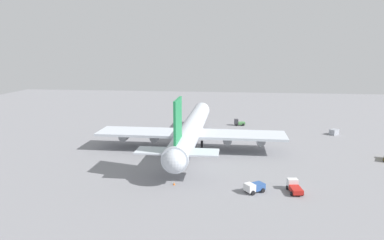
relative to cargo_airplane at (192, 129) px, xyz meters
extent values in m
plane|color=gray|center=(0.43, 0.00, -5.63)|extent=(270.05, 270.05, 0.00)
cylinder|color=silver|center=(0.43, 0.00, 0.09)|extent=(62.08, 5.93, 5.93)
sphere|color=silver|center=(31.47, 0.00, 0.09)|extent=(5.81, 5.81, 5.81)
sphere|color=silver|center=(-30.61, 0.00, 0.09)|extent=(5.04, 5.04, 5.04)
cube|color=#1E7F47|center=(-25.65, 0.00, 7.81)|extent=(8.69, 0.50, 9.49)
cube|color=silver|center=(-26.89, -4.75, 0.98)|extent=(5.59, 8.90, 0.36)
cube|color=silver|center=(-26.89, 4.75, 0.98)|extent=(5.59, 8.90, 0.36)
cube|color=silver|center=(-2.68, -14.40, -0.79)|extent=(10.55, 25.24, 0.70)
cube|color=silver|center=(-2.68, 14.40, -0.79)|extent=(10.55, 25.24, 0.70)
cylinder|color=gray|center=(-1.68, -10.61, -2.39)|extent=(4.75, 2.49, 2.49)
cylinder|color=gray|center=(-1.68, -19.95, -2.39)|extent=(4.75, 2.49, 2.49)
cylinder|color=gray|center=(-1.68, 10.61, -2.39)|extent=(4.75, 2.49, 2.49)
cylinder|color=gray|center=(-1.68, 19.95, -2.39)|extent=(4.75, 2.49, 2.49)
cylinder|color=black|center=(20.30, 0.00, -4.25)|extent=(0.70, 0.70, 2.76)
cylinder|color=black|center=(-2.68, -3.26, -4.25)|extent=(0.70, 0.70, 2.76)
cylinder|color=black|center=(-2.68, 3.26, -4.25)|extent=(0.70, 0.70, 2.76)
cylinder|color=black|center=(-4.70, -52.56, -5.24)|extent=(0.82, 0.57, 0.77)
cylinder|color=black|center=(-7.41, -51.33, -5.24)|extent=(0.82, 0.57, 0.77)
cube|color=silver|center=(-29.27, -24.74, -4.27)|extent=(1.81, 2.27, 1.85)
cube|color=#B21E19|center=(-31.75, -25.08, -4.74)|extent=(3.70, 2.53, 0.90)
cylinder|color=black|center=(-29.29, -25.88, -5.20)|extent=(0.90, 0.40, 0.87)
cylinder|color=black|center=(-29.60, -23.64, -5.20)|extent=(0.90, 0.40, 0.87)
cylinder|color=black|center=(-32.36, -26.30, -5.20)|extent=(0.90, 0.40, 0.87)
cylinder|color=black|center=(-32.67, -24.07, -5.20)|extent=(0.90, 0.40, 0.87)
cube|color=silver|center=(-32.42, -15.77, -4.41)|extent=(2.68, 2.57, 1.52)
cube|color=#2D5193|center=(-31.20, -17.44, -4.54)|extent=(3.23, 3.31, 1.26)
cylinder|color=black|center=(-31.50, -15.07, -5.17)|extent=(0.78, 0.91, 0.93)
cylinder|color=black|center=(-33.37, -16.45, -5.17)|extent=(0.78, 0.91, 0.93)
cylinder|color=black|center=(-29.98, -17.13, -5.17)|extent=(0.78, 0.91, 0.93)
cylinder|color=black|center=(-31.85, -18.51, -5.17)|extent=(0.78, 0.91, 0.93)
cube|color=#333338|center=(32.01, -13.20, -4.19)|extent=(1.95, 1.59, 1.99)
cube|color=#4C8C4C|center=(32.26, -15.20, -4.74)|extent=(2.11, 2.84, 0.90)
cylinder|color=black|center=(33.01, -13.16, -5.19)|extent=(0.38, 0.91, 0.89)
cylinder|color=black|center=(31.04, -13.39, -5.19)|extent=(0.38, 0.91, 0.89)
cylinder|color=black|center=(33.31, -15.64, -5.19)|extent=(0.38, 0.91, 0.89)
cylinder|color=black|center=(31.34, -15.88, -5.19)|extent=(0.38, 0.91, 0.89)
cube|color=#999EA8|center=(21.13, -46.30, -4.69)|extent=(3.51, 3.53, 1.88)
cone|color=orange|center=(30.81, 3.40, -5.32)|extent=(0.43, 0.43, 0.62)
cone|color=orange|center=(-29.95, 0.23, -5.32)|extent=(0.43, 0.43, 0.62)
camera|label=1|loc=(-100.81, -12.22, 23.38)|focal=33.04mm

